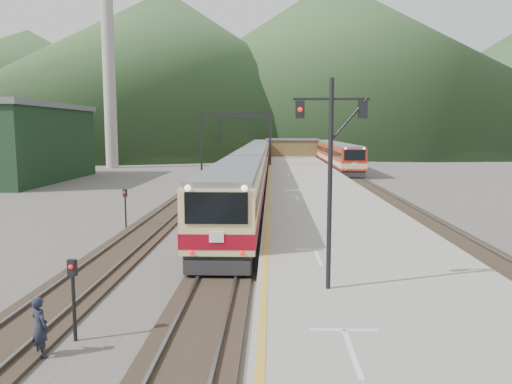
{
  "coord_description": "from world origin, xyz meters",
  "views": [
    {
      "loc": [
        2.07,
        -12.19,
        5.73
      ],
      "look_at": [
        1.11,
        17.48,
        2.0
      ],
      "focal_mm": 35.0,
      "sensor_mm": 36.0,
      "label": 1
    }
  ],
  "objects_px": {
    "main_train": "(254,162)",
    "worker": "(40,327)",
    "second_train": "(333,154)",
    "signal_mast": "(330,161)"
  },
  "relations": [
    {
      "from": "main_train",
      "to": "second_train",
      "type": "xyz_separation_m",
      "value": [
        11.5,
        19.42,
        0.02
      ]
    },
    {
      "from": "main_train",
      "to": "worker",
      "type": "distance_m",
      "value": 46.18
    },
    {
      "from": "second_train",
      "to": "worker",
      "type": "distance_m",
      "value": 67.2
    },
    {
      "from": "signal_mast",
      "to": "second_train",
      "type": "bearing_deg",
      "value": 82.97
    },
    {
      "from": "main_train",
      "to": "signal_mast",
      "type": "relative_size",
      "value": 12.8
    },
    {
      "from": "second_train",
      "to": "main_train",
      "type": "bearing_deg",
      "value": -120.64
    },
    {
      "from": "main_train",
      "to": "signal_mast",
      "type": "distance_m",
      "value": 43.6
    },
    {
      "from": "main_train",
      "to": "worker",
      "type": "xyz_separation_m",
      "value": [
        -3.77,
        -46.01,
        -1.21
      ]
    },
    {
      "from": "signal_mast",
      "to": "worker",
      "type": "height_order",
      "value": "signal_mast"
    },
    {
      "from": "main_train",
      "to": "worker",
      "type": "height_order",
      "value": "main_train"
    }
  ]
}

